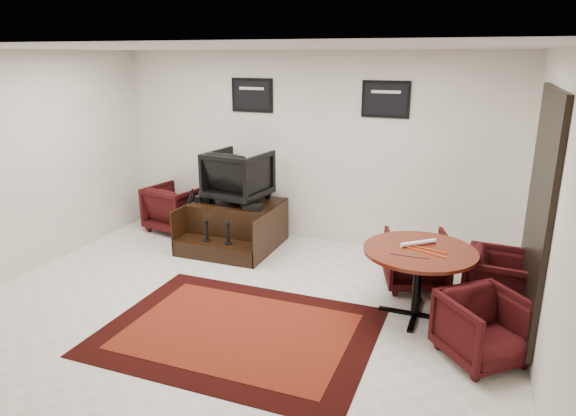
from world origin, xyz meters
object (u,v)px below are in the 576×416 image
at_px(armchair_side, 176,206).
at_px(table_chair_corner, 484,325).
at_px(shine_chair, 238,173).
at_px(meeting_table, 419,257).
at_px(table_chair_back, 417,257).
at_px(table_chair_window, 502,281).
at_px(shine_podium, 236,226).

distance_m(armchair_side, table_chair_corner, 5.17).
distance_m(shine_chair, table_chair_corner, 4.09).
xyz_separation_m(meeting_table, table_chair_back, (-0.11, 0.77, -0.31)).
height_order(table_chair_back, table_chair_corner, table_chair_back).
height_order(shine_chair, table_chair_back, shine_chair).
height_order(shine_chair, armchair_side, shine_chair).
relative_size(shine_chair, table_chair_window, 1.09).
bearing_deg(shine_podium, meeting_table, -24.14).
bearing_deg(shine_chair, table_chair_window, 172.22).
height_order(shine_podium, shine_chair, shine_chair).
height_order(shine_chair, meeting_table, shine_chair).
bearing_deg(table_chair_window, table_chair_back, 72.74).
bearing_deg(meeting_table, shine_chair, 153.58).
distance_m(armchair_side, table_chair_back, 3.98).
bearing_deg(shine_podium, table_chair_window, -13.43).
bearing_deg(table_chair_corner, table_chair_window, 40.11).
distance_m(shine_chair, table_chair_back, 2.85).
bearing_deg(meeting_table, table_chair_back, 97.94).
bearing_deg(shine_chair, meeting_table, 161.25).
distance_m(shine_podium, table_chair_window, 3.75).
bearing_deg(meeting_table, shine_podium, 155.86).
bearing_deg(table_chair_window, meeting_table, 118.93).
relative_size(armchair_side, table_chair_corner, 1.13).
bearing_deg(armchair_side, shine_podium, 178.00).
relative_size(shine_podium, table_chair_corner, 1.82).
xyz_separation_m(shine_podium, armchair_side, (-1.21, 0.28, 0.11)).
bearing_deg(table_chair_corner, armchair_side, 114.17).
xyz_separation_m(meeting_table, table_chair_corner, (0.69, -0.63, -0.32)).
xyz_separation_m(armchair_side, meeting_table, (4.01, -1.54, 0.28)).
height_order(shine_podium, meeting_table, meeting_table).
relative_size(table_chair_back, table_chair_window, 0.97).
distance_m(shine_podium, armchair_side, 1.25).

